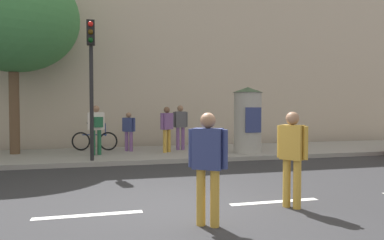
{
  "coord_description": "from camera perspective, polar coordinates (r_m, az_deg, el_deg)",
  "views": [
    {
      "loc": [
        -1.45,
        -6.08,
        1.81
      ],
      "look_at": [
        0.58,
        2.0,
        1.52
      ],
      "focal_mm": 32.84,
      "sensor_mm": 36.0,
      "label": 1
    }
  ],
  "objects": [
    {
      "name": "pedestrian_in_dark_shirt",
      "position": [
        13.85,
        -1.9,
        -0.6
      ],
      "size": [
        0.59,
        0.24,
        1.75
      ],
      "color": "#724C84",
      "rests_on": "sidewalk_curb"
    },
    {
      "name": "pedestrian_with_bag",
      "position": [
        5.37,
        2.59,
        -6.39
      ],
      "size": [
        0.53,
        0.45,
        1.73
      ],
      "color": "#B78C33",
      "rests_on": "ground_plane"
    },
    {
      "name": "bicycle_leaning",
      "position": [
        14.15,
        -15.54,
        -3.22
      ],
      "size": [
        1.74,
        0.43,
        1.09
      ],
      "color": "black",
      "rests_on": "sidewalk_curb"
    },
    {
      "name": "pedestrian_with_backpack",
      "position": [
        12.71,
        -15.26,
        -0.83
      ],
      "size": [
        0.57,
        0.5,
        1.74
      ],
      "color": "#1E5938",
      "rests_on": "sidewalk_curb"
    },
    {
      "name": "pedestrian_tallest",
      "position": [
        6.58,
        15.95,
        -4.98
      ],
      "size": [
        0.43,
        0.48,
        1.74
      ],
      "color": "#B78C33",
      "rests_on": "ground_plane"
    },
    {
      "name": "ground_plane",
      "position": [
        6.51,
        -0.69,
        -14.13
      ],
      "size": [
        80.0,
        80.0,
        0.0
      ],
      "primitive_type": "plane",
      "color": "#2B2B2D"
    },
    {
      "name": "pedestrian_near_pole",
      "position": [
        13.61,
        -10.24,
        -1.42
      ],
      "size": [
        0.48,
        0.44,
        1.48
      ],
      "color": "#724C84",
      "rests_on": "sidewalk_curb"
    },
    {
      "name": "sidewalk_curb",
      "position": [
        13.27,
        -7.78,
        -5.52
      ],
      "size": [
        36.0,
        4.0,
        0.15
      ],
      "primitive_type": "cube",
      "color": "gray",
      "rests_on": "ground_plane"
    },
    {
      "name": "street_tree",
      "position": [
        14.45,
        -27.1,
        14.61
      ],
      "size": [
        4.57,
        4.57,
        6.82
      ],
      "color": "brown",
      "rests_on": "sidewalk_curb"
    },
    {
      "name": "lane_markings",
      "position": [
        6.51,
        -0.69,
        -14.09
      ],
      "size": [
        25.8,
        0.16,
        0.01
      ],
      "color": "silver",
      "rests_on": "ground_plane"
    },
    {
      "name": "poster_column",
      "position": [
        13.12,
        9.02,
        0.1
      ],
      "size": [
        1.11,
        1.11,
        2.42
      ],
      "color": "#9E9B93",
      "rests_on": "sidewalk_curb"
    },
    {
      "name": "traffic_light",
      "position": [
        11.4,
        -16.06,
        8.24
      ],
      "size": [
        0.24,
        0.45,
        4.33
      ],
      "color": "black",
      "rests_on": "sidewalk_curb"
    },
    {
      "name": "building_backdrop",
      "position": [
        18.37,
        -9.61,
        11.12
      ],
      "size": [
        36.0,
        5.0,
        9.46
      ],
      "primitive_type": "cube",
      "color": "#B7A893",
      "rests_on": "ground_plane"
    },
    {
      "name": "pedestrian_in_light_jacket",
      "position": [
        13.07,
        -4.1,
        -0.87
      ],
      "size": [
        0.51,
        0.49,
        1.7
      ],
      "color": "#B78C33",
      "rests_on": "sidewalk_curb"
    }
  ]
}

